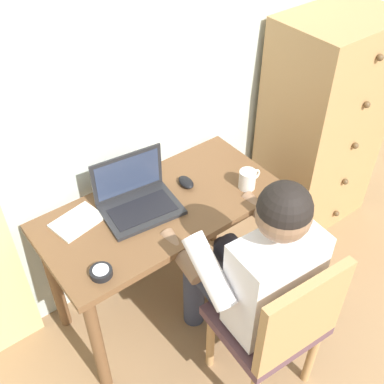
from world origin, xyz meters
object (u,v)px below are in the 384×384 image
object	(u,v)px
desk_clock	(101,272)
desk	(162,224)
chair	(278,324)
person_seated	(253,267)
notebook_pad	(77,222)
coffee_mug	(248,179)
dresser	(322,126)
computer_mouse	(186,182)
laptop	(137,198)

from	to	relation	value
desk_clock	desk	bearing A→B (deg)	24.08
chair	person_seated	world-z (taller)	person_seated
notebook_pad	coffee_mug	bearing A→B (deg)	-30.71
desk	notebook_pad	size ratio (longest dim) A/B	5.37
desk	dresser	bearing A→B (deg)	2.65
dresser	notebook_pad	xyz separation A→B (m)	(-1.53, 0.08, 0.08)
computer_mouse	desk	bearing A→B (deg)	-158.62
desk	laptop	world-z (taller)	laptop
desk	person_seated	xyz separation A→B (m)	(0.12, -0.49, 0.07)
computer_mouse	dresser	bearing A→B (deg)	6.09
desk	notebook_pad	world-z (taller)	notebook_pad
coffee_mug	notebook_pad	bearing A→B (deg)	159.99
desk_clock	notebook_pad	distance (m)	0.33
coffee_mug	laptop	bearing A→B (deg)	157.16
desk	coffee_mug	xyz separation A→B (m)	(0.40, -0.14, 0.17)
desk_clock	coffee_mug	xyz separation A→B (m)	(0.81, 0.04, 0.03)
desk	notebook_pad	bearing A→B (deg)	159.14
person_seated	coffee_mug	size ratio (longest dim) A/B	9.96
dresser	coffee_mug	world-z (taller)	dresser
computer_mouse	notebook_pad	size ratio (longest dim) A/B	0.48
chair	laptop	distance (m)	0.82
desk_clock	notebook_pad	bearing A→B (deg)	79.74
chair	coffee_mug	distance (m)	0.67
notebook_pad	coffee_mug	distance (m)	0.81
computer_mouse	notebook_pad	distance (m)	0.54
desk	laptop	bearing A→B (deg)	143.03
laptop	desk	bearing A→B (deg)	-36.97
laptop	desk_clock	world-z (taller)	laptop
notebook_pad	chair	bearing A→B (deg)	-70.92
desk_clock	notebook_pad	size ratio (longest dim) A/B	0.43
chair	desk_clock	world-z (taller)	chair
dresser	chair	xyz separation A→B (m)	(-1.07, -0.73, -0.16)
computer_mouse	desk_clock	world-z (taller)	computer_mouse
desk_clock	notebook_pad	xyz separation A→B (m)	(0.06, 0.32, -0.01)
desk_clock	dresser	bearing A→B (deg)	8.56
dresser	laptop	distance (m)	1.27
person_seated	notebook_pad	distance (m)	0.79
chair	computer_mouse	distance (m)	0.77
dresser	person_seated	bearing A→B (deg)	-152.63
computer_mouse	coffee_mug	xyz separation A→B (m)	(0.22, -0.19, 0.03)
computer_mouse	desk_clock	xyz separation A→B (m)	(-0.59, -0.23, -0.00)
desk	chair	world-z (taller)	chair
laptop	notebook_pad	world-z (taller)	laptop
computer_mouse	laptop	bearing A→B (deg)	-177.57
dresser	desk_clock	xyz separation A→B (m)	(-1.59, -0.24, 0.08)
person_seated	computer_mouse	xyz separation A→B (m)	(0.06, 0.54, 0.07)
desk	desk_clock	distance (m)	0.47
desk	desk_clock	bearing A→B (deg)	-155.92
chair	person_seated	bearing A→B (deg)	86.37
laptop	notebook_pad	distance (m)	0.28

